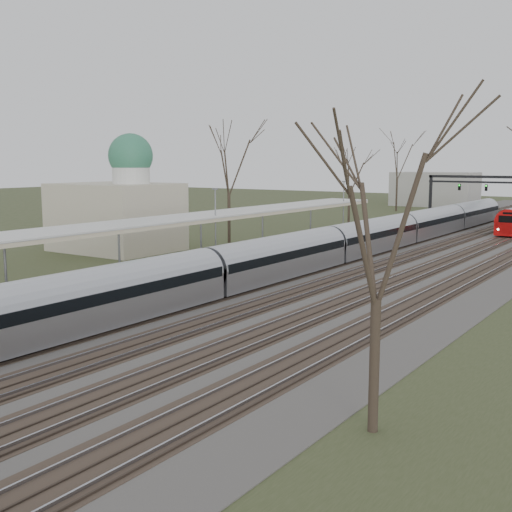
{
  "coord_description": "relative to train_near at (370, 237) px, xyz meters",
  "views": [
    {
      "loc": [
        20.31,
        -1.72,
        7.93
      ],
      "look_at": [
        -2.35,
        31.29,
        2.0
      ],
      "focal_mm": 45.0,
      "sensor_mm": 36.0,
      "label": 1
    }
  ],
  "objects": [
    {
      "name": "canopy",
      "position": [
        -6.55,
        -15.86,
        2.45
      ],
      "size": [
        4.1,
        50.0,
        3.11
      ],
      "color": "slate",
      "rests_on": "platform"
    },
    {
      "name": "signal_gantry",
      "position": [
        2.79,
        36.14,
        3.43
      ],
      "size": [
        21.0,
        0.59,
        6.08
      ],
      "color": "black",
      "rests_on": "ground"
    },
    {
      "name": "dome_building",
      "position": [
        -19.21,
        -10.85,
        2.24
      ],
      "size": [
        10.0,
        8.0,
        10.3
      ],
      "color": "beige",
      "rests_on": "ground"
    },
    {
      "name": "tree_west_far",
      "position": [
        -14.5,
        -0.85,
        6.54
      ],
      "size": [
        5.5,
        5.5,
        11.33
      ],
      "color": "#2D231C",
      "rests_on": "ground"
    },
    {
      "name": "platform",
      "position": [
        -6.55,
        -11.35,
        -0.98
      ],
      "size": [
        3.5,
        69.0,
        1.0
      ],
      "primitive_type": "cube",
      "color": "#9E9B93",
      "rests_on": "ground"
    },
    {
      "name": "tree_east_near",
      "position": [
        15.5,
        -33.85,
        5.08
      ],
      "size": [
        4.5,
        4.5,
        9.27
      ],
      "color": "#2D231C",
      "rests_on": "ground"
    },
    {
      "name": "train_near",
      "position": [
        0.0,
        0.0,
        0.0
      ],
      "size": [
        2.62,
        75.21,
        3.05
      ],
      "color": "#A5A8AF",
      "rests_on": "ground"
    },
    {
      "name": "track_bed",
      "position": [
        2.76,
        6.15,
        -1.42
      ],
      "size": [
        24.0,
        160.0,
        0.22
      ],
      "color": "#474442",
      "rests_on": "ground"
    }
  ]
}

